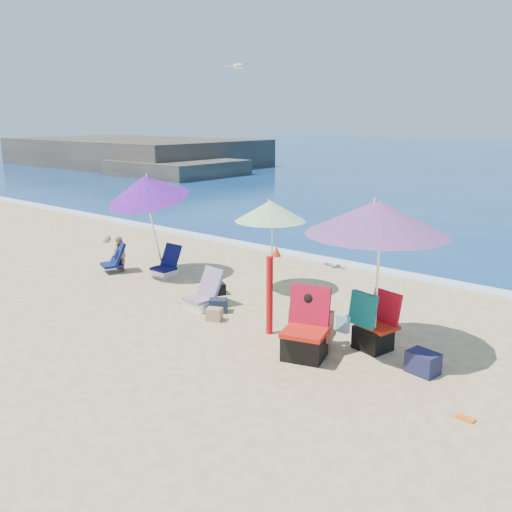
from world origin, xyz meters
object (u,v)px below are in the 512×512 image
Objects in this scene: umbrella_striped at (270,211)px; camp_chair_right at (372,328)px; person_center at (315,320)px; umbrella_blue at (146,188)px; person_left at (118,254)px; furled_umbrella at (271,287)px; camp_chair_left at (305,338)px; chair_rainbow at (204,297)px; chair_navy at (165,267)px; umbrella_turquoise at (377,218)px; seagull at (239,66)px.

camp_chair_right is (3.00, -1.29, -1.31)m from umbrella_striped.
umbrella_blue is at bearing 169.38° from person_center.
umbrella_blue is at bearing 10.05° from person_left.
person_center is at bearing -38.21° from umbrella_striped.
umbrella_striped is 1.32× the size of furled_umbrella.
furled_umbrella is 1.61× the size of person_left.
person_center is at bearing -4.40° from furled_umbrella.
umbrella_blue is 5.49m from camp_chair_left.
camp_chair_left reaches higher than chair_rainbow.
person_left is (-1.06, -0.49, 0.23)m from chair_navy.
person_left is (-0.92, -0.16, -1.57)m from umbrella_blue.
camp_chair_left is at bearing -23.93° from furled_umbrella.
umbrella_striped is at bearing 12.51° from chair_navy.
chair_navy is 0.69× the size of person_center.
person_left is at bearing 172.56° from person_center.
person_center is 5.96m from person_left.
chair_navy is at bearing 161.71° from camp_chair_left.
camp_chair_right is (-0.08, 0.17, -1.73)m from umbrella_turquoise.
umbrella_turquoise is 0.99× the size of umbrella_blue.
camp_chair_right is at bearing 16.30° from furled_umbrella.
umbrella_striped is at bearing -20.91° from seagull.
chair_navy is at bearing 170.87° from umbrella_turquoise.
person_left is (-5.01, 0.70, -0.38)m from furled_umbrella.
camp_chair_left is 1.18× the size of person_left.
chair_rainbow is at bearing 174.33° from person_center.
umbrella_blue reaches higher than camp_chair_left.
chair_navy is 0.64× the size of camp_chair_left.
camp_chair_left is at bearing -132.76° from umbrella_turquoise.
camp_chair_left reaches higher than person_left.
camp_chair_right reaches higher than chair_rainbow.
umbrella_blue is 1.83m from chair_navy.
umbrella_blue is 4.34m from furled_umbrella.
camp_chair_left is at bearing -77.33° from person_center.
furled_umbrella is at bearing 156.07° from camp_chair_left.
furled_umbrella is 1.49× the size of person_center.
umbrella_striped is (-3.07, 1.46, -0.42)m from umbrella_turquoise.
person_center is (4.85, -1.26, 0.29)m from chair_navy.
chair_rainbow is 2.67m from person_center.
seagull is (-3.53, 2.29, 3.97)m from person_center.
furled_umbrella is at bearing -11.97° from umbrella_blue.
seagull is (-0.89, 2.03, 4.25)m from chair_rainbow.
umbrella_striped is 2.41m from furled_umbrella.
chair_navy is at bearing 24.80° from person_left.
umbrella_striped is at bearing 141.79° from person_center.
umbrella_striped is 2.16m from chair_rainbow.
furled_umbrella is 1.85m from chair_rainbow.
seagull is (-3.61, 2.66, 4.12)m from camp_chair_left.
umbrella_blue is (-2.67, -0.89, 0.33)m from umbrella_striped.
chair_rainbow is at bearing -8.86° from person_left.
seagull is at bearing 139.81° from furled_umbrella.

